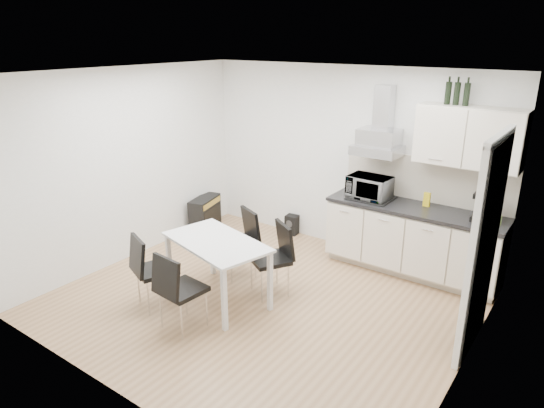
{
  "coord_description": "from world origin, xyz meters",
  "views": [
    {
      "loc": [
        3.01,
        -4.04,
        2.97
      ],
      "look_at": [
        -0.09,
        0.32,
        1.1
      ],
      "focal_mm": 32.0,
      "sensor_mm": 36.0,
      "label": 1
    }
  ],
  "objects_px": {
    "chair_near_left": "(156,270)",
    "floor_speaker": "(292,225)",
    "chair_far_right": "(270,260)",
    "kitchenette": "(418,213)",
    "guitar_amp": "(205,213)",
    "dining_table": "(217,248)",
    "chair_far_left": "(237,244)",
    "chair_near_right": "(183,290)"
  },
  "relations": [
    {
      "from": "floor_speaker",
      "to": "kitchenette",
      "type": "bearing_deg",
      "value": -11.21
    },
    {
      "from": "dining_table",
      "to": "kitchenette",
      "type": "bearing_deg",
      "value": 65.13
    },
    {
      "from": "chair_near_left",
      "to": "chair_near_right",
      "type": "distance_m",
      "value": 0.59
    },
    {
      "from": "dining_table",
      "to": "floor_speaker",
      "type": "distance_m",
      "value": 2.26
    },
    {
      "from": "guitar_amp",
      "to": "floor_speaker",
      "type": "height_order",
      "value": "guitar_amp"
    },
    {
      "from": "chair_far_right",
      "to": "floor_speaker",
      "type": "bearing_deg",
      "value": -33.31
    },
    {
      "from": "dining_table",
      "to": "chair_near_right",
      "type": "xyz_separation_m",
      "value": [
        0.09,
        -0.65,
        -0.22
      ]
    },
    {
      "from": "chair_near_left",
      "to": "kitchenette",
      "type": "bearing_deg",
      "value": 72.0
    },
    {
      "from": "guitar_amp",
      "to": "floor_speaker",
      "type": "bearing_deg",
      "value": 11.51
    },
    {
      "from": "chair_near_right",
      "to": "guitar_amp",
      "type": "relative_size",
      "value": 1.3
    },
    {
      "from": "chair_far_right",
      "to": "floor_speaker",
      "type": "height_order",
      "value": "chair_far_right"
    },
    {
      "from": "dining_table",
      "to": "chair_far_right",
      "type": "height_order",
      "value": "chair_far_right"
    },
    {
      "from": "guitar_amp",
      "to": "kitchenette",
      "type": "bearing_deg",
      "value": -6.79
    },
    {
      "from": "chair_far_left",
      "to": "chair_far_right",
      "type": "height_order",
      "value": "same"
    },
    {
      "from": "chair_near_left",
      "to": "chair_far_right",
      "type": "bearing_deg",
      "value": 69.16
    },
    {
      "from": "dining_table",
      "to": "chair_far_left",
      "type": "bearing_deg",
      "value": 122.09
    },
    {
      "from": "chair_near_right",
      "to": "chair_far_right",
      "type": "bearing_deg",
      "value": 78.92
    },
    {
      "from": "chair_near_left",
      "to": "chair_near_right",
      "type": "xyz_separation_m",
      "value": [
        0.57,
        -0.15,
        0.0
      ]
    },
    {
      "from": "chair_near_right",
      "to": "guitar_amp",
      "type": "bearing_deg",
      "value": 133.58
    },
    {
      "from": "kitchenette",
      "to": "chair_far_left",
      "type": "bearing_deg",
      "value": -142.42
    },
    {
      "from": "chair_far_left",
      "to": "floor_speaker",
      "type": "xyz_separation_m",
      "value": [
        -0.19,
        1.57,
        -0.29
      ]
    },
    {
      "from": "chair_near_left",
      "to": "guitar_amp",
      "type": "relative_size",
      "value": 1.3
    },
    {
      "from": "dining_table",
      "to": "guitar_amp",
      "type": "distance_m",
      "value": 2.29
    },
    {
      "from": "kitchenette",
      "to": "chair_far_right",
      "type": "distance_m",
      "value": 2.01
    },
    {
      "from": "chair_far_right",
      "to": "chair_near_left",
      "type": "height_order",
      "value": "same"
    },
    {
      "from": "kitchenette",
      "to": "guitar_amp",
      "type": "distance_m",
      "value": 3.36
    },
    {
      "from": "kitchenette",
      "to": "chair_near_left",
      "type": "distance_m",
      "value": 3.3
    },
    {
      "from": "kitchenette",
      "to": "floor_speaker",
      "type": "distance_m",
      "value": 2.13
    },
    {
      "from": "chair_far_right",
      "to": "chair_near_left",
      "type": "bearing_deg",
      "value": 78.65
    },
    {
      "from": "chair_far_left",
      "to": "kitchenette",
      "type": "bearing_deg",
      "value": -117.86
    },
    {
      "from": "kitchenette",
      "to": "chair_far_right",
      "type": "bearing_deg",
      "value": -128.24
    },
    {
      "from": "chair_near_left",
      "to": "guitar_amp",
      "type": "xyz_separation_m",
      "value": [
        -1.17,
        2.05,
        -0.18
      ]
    },
    {
      "from": "dining_table",
      "to": "floor_speaker",
      "type": "relative_size",
      "value": 4.54
    },
    {
      "from": "chair_far_left",
      "to": "chair_near_left",
      "type": "height_order",
      "value": "same"
    },
    {
      "from": "chair_far_right",
      "to": "guitar_amp",
      "type": "xyz_separation_m",
      "value": [
        -2.06,
        1.09,
        -0.18
      ]
    },
    {
      "from": "chair_near_left",
      "to": "floor_speaker",
      "type": "height_order",
      "value": "chair_near_left"
    },
    {
      "from": "guitar_amp",
      "to": "floor_speaker",
      "type": "xyz_separation_m",
      "value": [
        1.26,
        0.62,
        -0.11
      ]
    },
    {
      "from": "kitchenette",
      "to": "chair_near_left",
      "type": "xyz_separation_m",
      "value": [
        -2.12,
        -2.51,
        -0.39
      ]
    },
    {
      "from": "chair_near_right",
      "to": "kitchenette",
      "type": "bearing_deg",
      "value": 65.11
    },
    {
      "from": "chair_far_right",
      "to": "chair_near_left",
      "type": "distance_m",
      "value": 1.32
    },
    {
      "from": "chair_far_right",
      "to": "chair_near_right",
      "type": "bearing_deg",
      "value": 105.27
    },
    {
      "from": "floor_speaker",
      "to": "dining_table",
      "type": "bearing_deg",
      "value": -86.55
    }
  ]
}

